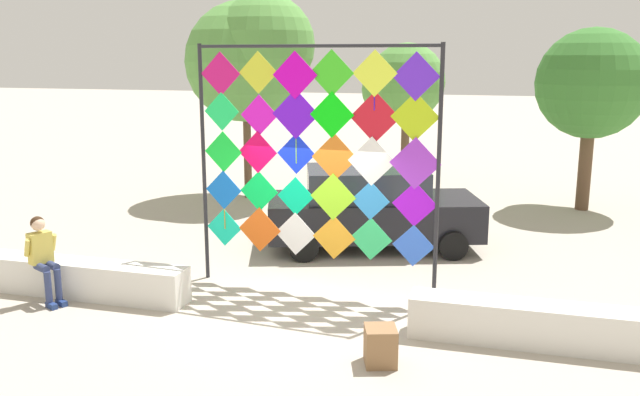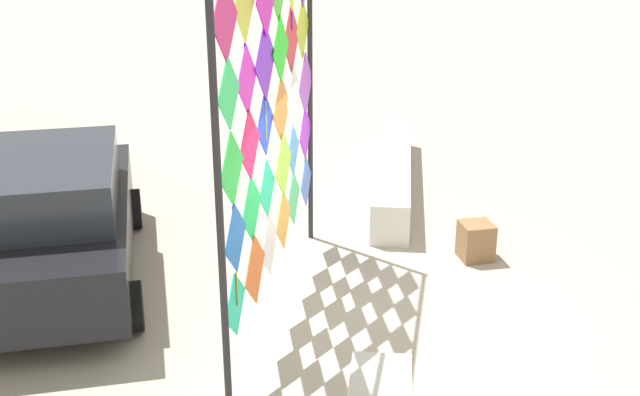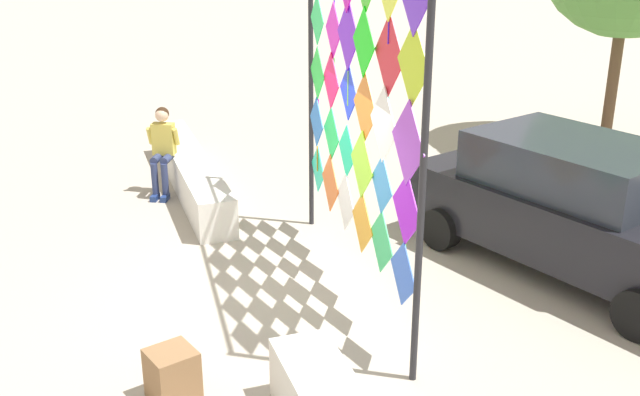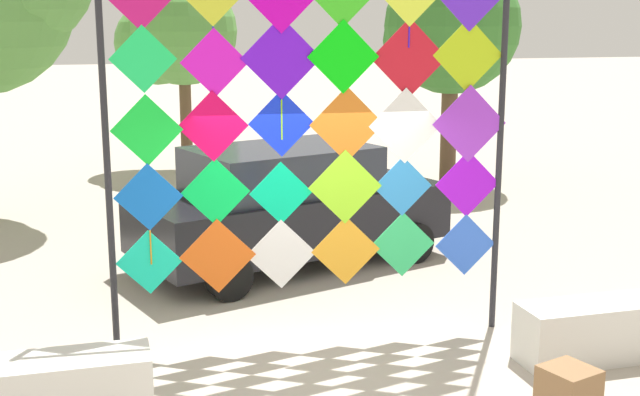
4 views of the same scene
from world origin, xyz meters
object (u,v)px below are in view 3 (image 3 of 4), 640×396
(kite_display_rack, at_px, (356,93))
(seated_vendor, at_px, (162,145))
(parked_car, at_px, (577,206))
(cardboard_box_large, at_px, (172,375))

(kite_display_rack, relative_size, seated_vendor, 2.93)
(kite_display_rack, xyz_separation_m, seated_vendor, (-4.16, -1.73, -1.62))
(seated_vendor, relative_size, parked_car, 0.31)
(parked_car, bearing_deg, kite_display_rack, -97.53)
(parked_car, relative_size, cardboard_box_large, 9.27)
(parked_car, xyz_separation_m, cardboard_box_large, (1.21, -5.39, -0.61))
(cardboard_box_large, bearing_deg, kite_display_rack, 122.89)
(seated_vendor, distance_m, cardboard_box_large, 5.84)
(seated_vendor, bearing_deg, parked_car, 45.68)
(kite_display_rack, bearing_deg, cardboard_box_large, -57.11)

